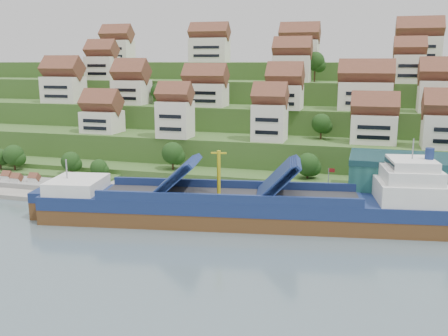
% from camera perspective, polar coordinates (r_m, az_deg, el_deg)
% --- Properties ---
extents(ground, '(300.00, 300.00, 0.00)m').
position_cam_1_polar(ground, '(99.88, 0.76, -6.31)').
color(ground, slate).
rests_on(ground, ground).
extents(quay, '(180.00, 14.00, 2.20)m').
position_cam_1_polar(quay, '(110.75, 12.93, -4.16)').
color(quay, gray).
rests_on(quay, ground).
extents(pebble_beach, '(45.00, 20.00, 1.00)m').
position_cam_1_polar(pebble_beach, '(136.26, -22.01, -1.95)').
color(pebble_beach, gray).
rests_on(pebble_beach, ground).
extents(hillside, '(260.00, 128.00, 31.00)m').
position_cam_1_polar(hillside, '(197.62, 8.85, 5.92)').
color(hillside, '#2D4C1E').
rests_on(hillside, ground).
extents(hillside_village, '(158.56, 63.00, 28.70)m').
position_cam_1_polar(hillside_village, '(153.68, 9.16, 9.35)').
color(hillside_village, white).
rests_on(hillside_village, ground).
extents(hillside_trees, '(128.36, 62.47, 31.77)m').
position_cam_1_polar(hillside_trees, '(142.30, 1.38, 6.19)').
color(hillside_trees, '#1E4216').
rests_on(hillside_trees, ground).
extents(flagpole, '(1.28, 0.16, 8.00)m').
position_cam_1_polar(flagpole, '(104.54, 11.87, -1.80)').
color(flagpole, gray).
rests_on(flagpole, quay).
extents(beach_huts, '(14.40, 3.70, 2.20)m').
position_cam_1_polar(beach_huts, '(136.19, -23.04, -1.35)').
color(beach_huts, white).
rests_on(beach_huts, pebble_beach).
extents(cargo_ship, '(79.52, 24.81, 17.44)m').
position_cam_1_polar(cargo_ship, '(98.74, 3.01, -4.53)').
color(cargo_ship, brown).
rests_on(cargo_ship, ground).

